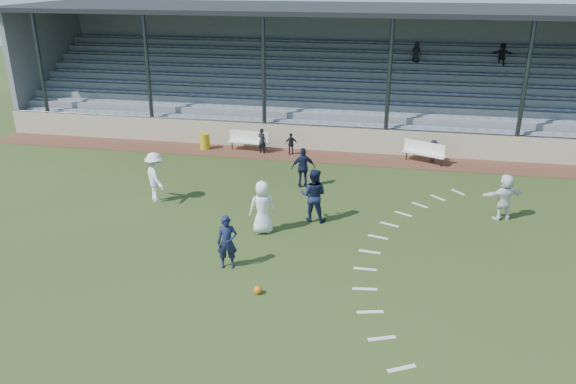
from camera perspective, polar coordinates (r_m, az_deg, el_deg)
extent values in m
plane|color=#2D3D19|center=(17.48, -1.59, -6.95)|extent=(90.00, 90.00, 0.00)
cube|color=#542E21|center=(27.01, 3.28, 3.62)|extent=(34.00, 2.00, 0.02)
cube|color=#BCAD91|center=(27.83, 3.61, 5.43)|extent=(34.00, 0.18, 1.20)
cube|color=white|center=(27.77, -4.07, 5.06)|extent=(2.02, 0.53, 0.06)
cube|color=white|center=(27.90, -3.96, 5.68)|extent=(2.00, 0.19, 0.54)
cylinder|color=#2E3036|center=(28.12, -5.70, 4.73)|extent=(0.06, 0.06, 0.40)
cylinder|color=#2E3036|center=(27.58, -2.38, 4.48)|extent=(0.06, 0.06, 0.40)
cube|color=white|center=(26.65, 13.65, 3.77)|extent=(1.99, 1.19, 0.06)
cube|color=white|center=(26.79, 13.68, 4.42)|extent=(1.84, 0.88, 0.54)
cylinder|color=#2E3036|center=(27.03, 11.95, 3.65)|extent=(0.06, 0.06, 0.40)
cylinder|color=#2E3036|center=(26.44, 15.30, 2.94)|extent=(0.06, 0.06, 0.40)
cylinder|color=gold|center=(28.30, -8.44, 5.12)|extent=(0.49, 0.49, 0.79)
sphere|color=orange|center=(15.78, -3.09, -9.90)|extent=(0.23, 0.23, 0.23)
imported|color=white|center=(18.90, -2.61, -1.56)|extent=(1.06, 0.89, 1.84)
imported|color=#141B38|center=(16.82, -6.20, -5.10)|extent=(0.68, 0.53, 1.67)
imported|color=#141B38|center=(19.78, 2.61, -0.33)|extent=(0.98, 0.78, 1.93)
imported|color=white|center=(22.02, -13.32, 1.45)|extent=(1.39, 1.42, 1.95)
imported|color=#141B38|center=(22.94, 1.56, 2.49)|extent=(1.06, 0.69, 1.67)
imported|color=white|center=(21.35, 21.13, -0.47)|extent=(1.64, 1.11, 1.70)
imported|color=black|center=(27.33, -2.66, 5.24)|extent=(0.53, 0.44, 1.24)
imported|color=black|center=(27.11, 0.32, 4.91)|extent=(0.66, 0.41, 1.05)
imported|color=black|center=(26.88, 14.52, 4.05)|extent=(0.71, 0.45, 1.05)
cube|color=gray|center=(28.35, 3.76, 5.74)|extent=(34.00, 0.80, 1.20)
cube|color=gray|center=(28.28, 3.82, 7.06)|extent=(33.00, 0.28, 0.10)
cube|color=gray|center=(29.06, 3.98, 6.54)|extent=(34.00, 0.80, 1.60)
cube|color=gray|center=(28.95, 4.05, 8.21)|extent=(33.00, 0.28, 0.10)
cube|color=gray|center=(29.78, 4.19, 7.30)|extent=(34.00, 0.80, 2.00)
cube|color=gray|center=(29.64, 4.27, 9.32)|extent=(33.00, 0.28, 0.10)
cube|color=gray|center=(30.50, 4.39, 8.03)|extent=(34.00, 0.80, 2.40)
cube|color=gray|center=(30.33, 4.48, 10.37)|extent=(33.00, 0.28, 0.10)
cube|color=gray|center=(31.23, 4.58, 8.73)|extent=(34.00, 0.80, 2.80)
cube|color=gray|center=(31.04, 4.69, 11.37)|extent=(33.00, 0.28, 0.10)
cube|color=gray|center=(31.96, 4.77, 9.39)|extent=(34.00, 0.80, 3.20)
cube|color=gray|center=(31.75, 4.88, 12.33)|extent=(33.00, 0.28, 0.10)
cube|color=gray|center=(32.70, 4.94, 10.02)|extent=(34.00, 0.80, 3.60)
cube|color=gray|center=(32.48, 5.07, 13.25)|extent=(33.00, 0.28, 0.10)
cube|color=gray|center=(33.44, 5.11, 10.63)|extent=(34.00, 0.80, 4.00)
cube|color=gray|center=(33.21, 5.25, 14.13)|extent=(33.00, 0.28, 0.10)
cube|color=gray|center=(34.19, 5.28, 11.20)|extent=(34.00, 0.80, 4.40)
cube|color=gray|center=(33.95, 5.43, 14.97)|extent=(33.00, 0.28, 0.10)
cube|color=gray|center=(34.61, 5.44, 13.01)|extent=(34.00, 0.40, 6.40)
cube|color=gray|center=(36.95, -22.84, 12.00)|extent=(0.30, 7.80, 6.40)
cube|color=black|center=(30.40, 4.86, 18.09)|extent=(34.60, 9.00, 0.22)
cylinder|color=#2E3036|center=(32.76, -23.75, 10.91)|extent=(0.20, 0.20, 6.50)
cylinder|color=#2E3036|center=(29.80, -13.99, 11.17)|extent=(0.20, 0.20, 6.50)
cylinder|color=#2E3036|center=(27.84, -2.48, 11.07)|extent=(0.20, 0.20, 6.50)
cylinder|color=#2E3036|center=(27.09, 10.18, 10.46)|extent=(0.20, 0.20, 6.50)
cylinder|color=#2E3036|center=(27.66, 22.84, 9.34)|extent=(0.20, 0.20, 6.50)
cylinder|color=#2E3036|center=(27.65, 3.64, 6.72)|extent=(34.00, 0.05, 0.05)
imported|color=black|center=(32.18, 12.91, 13.67)|extent=(0.66, 0.56, 1.14)
imported|color=black|center=(32.60, 20.95, 12.95)|extent=(1.15, 0.61, 1.18)
cube|color=silver|center=(23.65, 16.89, 0.00)|extent=(0.54, 0.61, 0.01)
cube|color=silver|center=(22.84, 15.00, -0.57)|extent=(0.59, 0.56, 0.01)
cube|color=silver|center=(21.98, 13.24, -1.30)|extent=(0.64, 0.51, 0.01)
cube|color=silver|center=(21.07, 11.65, -2.19)|extent=(0.67, 0.44, 0.01)
cube|color=silver|center=(20.12, 10.27, -3.26)|extent=(0.70, 0.37, 0.01)
cube|color=silver|center=(19.14, 9.13, -4.54)|extent=(0.71, 0.29, 0.01)
cube|color=silver|center=(18.14, 8.30, -6.03)|extent=(0.71, 0.21, 0.01)
cube|color=silver|center=(17.14, 7.83, -7.75)|extent=(0.70, 0.12, 0.01)
cube|color=silver|center=(16.16, 7.81, -9.73)|extent=(0.71, 0.21, 0.01)
cube|color=silver|center=(15.21, 8.34, -11.96)|extent=(0.71, 0.29, 0.01)
cube|color=silver|center=(14.31, 9.52, -14.45)|extent=(0.70, 0.37, 0.01)
cube|color=silver|center=(13.50, 11.47, -17.15)|extent=(0.67, 0.44, 0.01)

